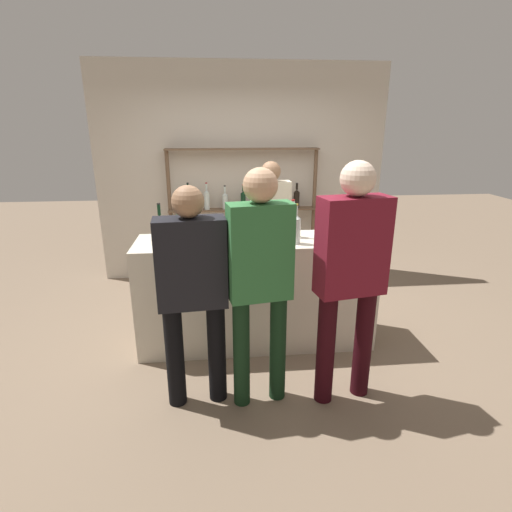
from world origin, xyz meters
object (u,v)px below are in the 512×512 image
counter_bottle_0 (296,228)px  customer_right (351,269)px  counter_bottle_1 (293,222)px  counter_bottle_2 (196,223)px  counter_bottle_3 (191,228)px  customer_center (260,272)px  wine_glass (326,223)px  ice_bucket (261,231)px  counter_bottle_5 (181,224)px  customer_left (192,285)px  server_behind_counter (270,222)px  counter_bottle_4 (160,228)px

counter_bottle_0 → customer_right: size_ratio=0.19×
counter_bottle_1 → counter_bottle_2: 0.90m
counter_bottle_3 → customer_center: size_ratio=0.20×
customer_right → customer_center: bearing=78.1°
wine_glass → ice_bucket: (-0.63, -0.15, -0.02)m
counter_bottle_5 → customer_left: customer_left is taller
counter_bottle_1 → counter_bottle_2: counter_bottle_1 is taller
wine_glass → ice_bucket: 0.65m
counter_bottle_0 → counter_bottle_3: size_ratio=1.01×
counter_bottle_3 → customer_center: bearing=-58.8°
server_behind_counter → customer_center: customer_center is taller
customer_right → customer_left: bearing=76.8°
ice_bucket → counter_bottle_2: bearing=154.3°
wine_glass → counter_bottle_2: bearing=174.1°
counter_bottle_5 → customer_right: size_ratio=0.20×
server_behind_counter → counter_bottle_2: bearing=-49.1°
counter_bottle_0 → server_behind_counter: bearing=94.3°
counter_bottle_3 → counter_bottle_4: (-0.27, 0.04, -0.01)m
counter_bottle_4 → customer_right: size_ratio=0.19×
wine_glass → customer_center: (-0.72, -0.96, -0.10)m
counter_bottle_0 → customer_center: bearing=-117.8°
counter_bottle_2 → ice_bucket: (0.58, -0.28, -0.03)m
wine_glass → ice_bucket: size_ratio=0.75×
counter_bottle_4 → counter_bottle_3: bearing=-8.8°
counter_bottle_1 → wine_glass: 0.31m
customer_center → counter_bottle_5: bearing=22.4°
counter_bottle_1 → customer_left: bearing=-133.7°
customer_right → server_behind_counter: size_ratio=1.10×
server_behind_counter → customer_center: 1.83m
ice_bucket → customer_left: (-0.57, -0.76, -0.17)m
customer_center → counter_bottle_4: bearing=32.3°
counter_bottle_0 → counter_bottle_2: 0.94m
counter_bottle_0 → counter_bottle_1: bearing=86.2°
wine_glass → customer_left: 1.52m
counter_bottle_5 → wine_glass: (1.34, -0.05, -0.02)m
counter_bottle_1 → counter_bottle_4: counter_bottle_4 is taller
counter_bottle_2 → counter_bottle_5: bearing=-150.9°
counter_bottle_1 → counter_bottle_2: bearing=172.5°
counter_bottle_3 → customer_center: customer_center is taller
customer_center → server_behind_counter: bearing=-19.0°
counter_bottle_2 → customer_center: (0.49, -1.08, -0.11)m
counter_bottle_4 → wine_glass: (1.52, 0.06, -0.01)m
counter_bottle_0 → customer_right: (0.25, -0.76, -0.11)m
counter_bottle_2 → counter_bottle_3: size_ratio=0.95×
counter_bottle_1 → customer_right: customer_right is taller
customer_right → customer_left: (-1.12, 0.06, -0.10)m
counter_bottle_2 → counter_bottle_5: counter_bottle_5 is taller
counter_bottle_1 → ice_bucket: size_ratio=1.64×
counter_bottle_3 → customer_right: 1.46m
counter_bottle_1 → customer_center: (-0.41, -0.97, -0.12)m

